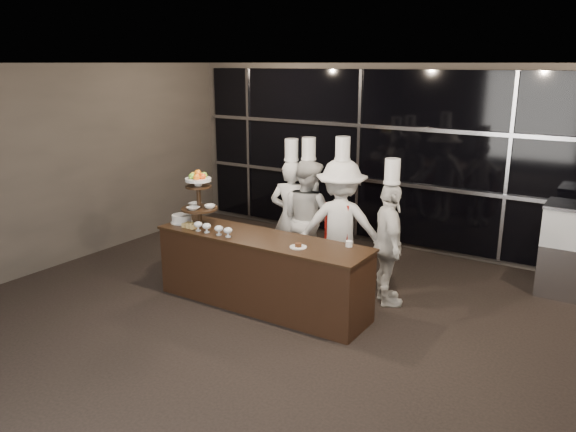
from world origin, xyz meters
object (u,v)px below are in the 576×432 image
Objects in this scene: chef_a at (291,216)px; chef_d at (389,243)px; chef_c at (341,226)px; layer_cake at (182,219)px; display_stand at (199,194)px; buffet_counter at (262,271)px; chef_b at (308,218)px.

chef_a reaches higher than chef_d.
chef_d is at bearing -6.11° from chef_c.
chef_a is (0.95, 1.26, -0.11)m from layer_cake.
display_stand is 0.36× the size of chef_c.
chef_b is (-0.05, 1.21, 0.41)m from buffet_counter.
chef_b is at bearing 92.25° from buffet_counter.
display_stand is 0.40× the size of chef_d.
layer_cake is at bearing -126.98° from chef_a.
chef_a is 0.95× the size of chef_c.
chef_d is at bearing -9.67° from chef_a.
layer_cake reaches higher than buffet_counter.
chef_c is 1.11× the size of chef_d.
buffet_counter is 1.28m from chef_b.
chef_c is at bearing -12.46° from chef_a.
chef_c is at bearing -17.72° from chef_b.
display_stand is 0.37× the size of chef_b.
display_stand is (-1.00, -0.00, 0.87)m from buffet_counter.
chef_c is 0.73m from chef_d.
chef_d is at bearing 22.14° from display_stand.
chef_c is at bearing 29.79° from layer_cake.
layer_cake is at bearing -169.89° from display_stand.
layer_cake is (-1.28, -0.05, 0.51)m from buffet_counter.
display_stand is at bearing -147.29° from chef_c.
chef_a is 0.28m from chef_b.
buffet_counter is 1.41× the size of chef_b.
layer_cake is 0.14× the size of chef_c.
buffet_counter is at bearing -119.64° from chef_c.
layer_cake is 0.15× the size of chef_a.
display_stand is 1.92m from chef_c.
chef_c reaches higher than display_stand.
chef_c is at bearing 32.71° from display_stand.
chef_b is at bearing 45.67° from layer_cake.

